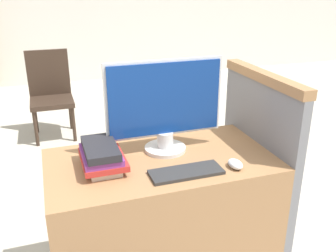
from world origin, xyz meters
TOP-DOWN VIEW (x-y plane):
  - desk at (0.00, 0.31)m, footprint 1.13×0.63m
  - carrel_divider at (0.59, 0.36)m, footprint 0.07×0.73m
  - monitor at (0.05, 0.41)m, footprint 0.61×0.22m
  - keyboard at (0.06, 0.13)m, footprint 0.34×0.13m
  - mouse at (0.31, 0.11)m, footprint 0.06×0.10m
  - book_stack at (-0.29, 0.31)m, footprint 0.20×0.28m
  - far_chair at (-0.46, 2.78)m, footprint 0.44×0.44m

SIDE VIEW (x-z plane):
  - desk at x=0.00m, z-range 0.00..0.77m
  - far_chair at x=-0.46m, z-range 0.04..0.95m
  - carrel_divider at x=0.59m, z-range 0.01..1.17m
  - keyboard at x=0.06m, z-range 0.77..0.79m
  - mouse at x=0.31m, z-range 0.77..0.81m
  - book_stack at x=-0.29m, z-range 0.78..0.90m
  - monitor at x=0.05m, z-range 0.78..1.26m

